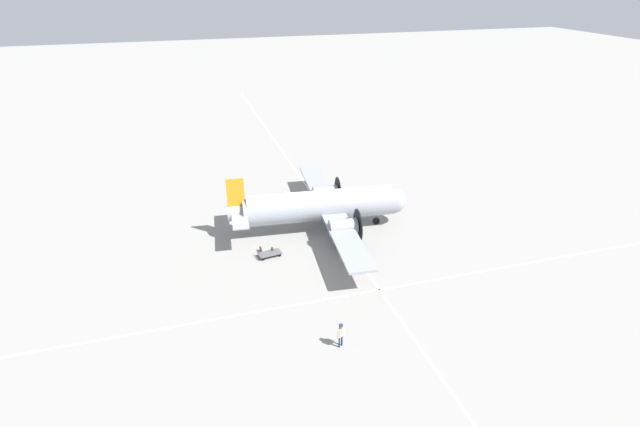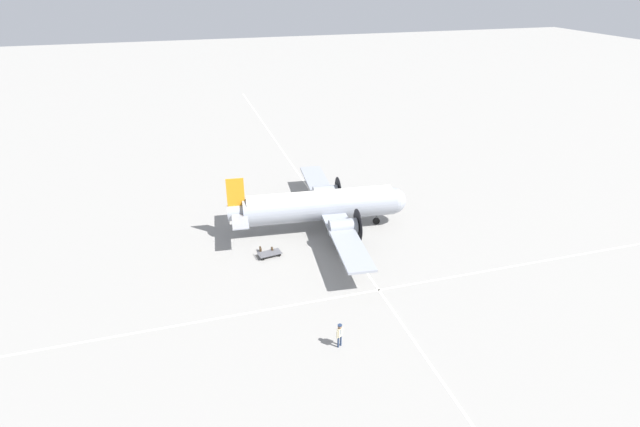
% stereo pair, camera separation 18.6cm
% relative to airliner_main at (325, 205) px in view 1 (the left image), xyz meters
% --- Properties ---
extents(ground_plane, '(300.00, 300.00, 0.00)m').
position_rel_airliner_main_xyz_m(ground_plane, '(0.04, 0.45, -2.56)').
color(ground_plane, gray).
extents(apron_line_eastwest, '(120.00, 0.16, 0.01)m').
position_rel_airliner_main_xyz_m(apron_line_eastwest, '(0.04, -1.13, -2.56)').
color(apron_line_eastwest, silver).
rests_on(apron_line_eastwest, ground_plane).
extents(apron_line_northsouth, '(0.16, 120.00, 0.01)m').
position_rel_airliner_main_xyz_m(apron_line_northsouth, '(-11.01, 0.45, -2.56)').
color(apron_line_northsouth, silver).
rests_on(apron_line_northsouth, ground_plane).
extents(airliner_main, '(22.75, 17.19, 5.92)m').
position_rel_airliner_main_xyz_m(airliner_main, '(0.00, 0.00, 0.00)').
color(airliner_main, '#9399A3').
rests_on(airliner_main, ground_plane).
extents(crew_foreground, '(0.40, 0.54, 1.79)m').
position_rel_airliner_main_xyz_m(crew_foreground, '(-16.30, 3.91, -1.44)').
color(crew_foreground, navy).
rests_on(crew_foreground, ground_plane).
extents(suitcase_near_door, '(0.51, 0.13, 0.49)m').
position_rel_airliner_main_xyz_m(suitcase_near_door, '(-2.56, 6.75, -2.34)').
color(suitcase_near_door, '#47331E').
rests_on(suitcase_near_door, ground_plane).
extents(suitcase_upright_spare, '(0.42, 0.14, 0.53)m').
position_rel_airliner_main_xyz_m(suitcase_upright_spare, '(-2.98, 5.77, -2.32)').
color(suitcase_upright_spare, '#47331E').
rests_on(suitcase_upright_spare, ground_plane).
extents(baggage_cart, '(1.35, 2.14, 0.56)m').
position_rel_airliner_main_xyz_m(baggage_cart, '(-3.50, 6.12, -2.29)').
color(baggage_cart, '#56565B').
rests_on(baggage_cart, ground_plane).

